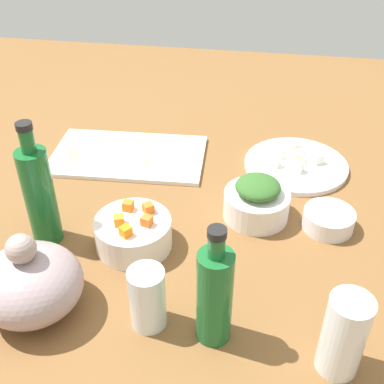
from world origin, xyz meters
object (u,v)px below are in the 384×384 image
(cutting_board, at_px, (128,156))
(bowl_carrots, at_px, (133,233))
(bottle_0, at_px, (39,194))
(drinking_glass_0, at_px, (344,335))
(bottle_1, at_px, (215,294))
(drinking_glass_1, at_px, (147,298))
(bowl_greens, at_px, (256,205))
(bowl_small_side, at_px, (328,220))
(teapot, at_px, (30,283))
(plate_tofu, at_px, (296,165))

(cutting_board, xyz_separation_m, bowl_carrots, (-0.09, 0.30, 0.02))
(bottle_0, relative_size, drinking_glass_0, 1.81)
(bottle_0, bearing_deg, cutting_board, -103.48)
(cutting_board, distance_m, bottle_0, 0.33)
(cutting_board, relative_size, bottle_1, 1.70)
(drinking_glass_0, xyz_separation_m, drinking_glass_1, (0.29, -0.03, -0.01))
(drinking_glass_1, bearing_deg, bowl_carrots, -67.97)
(bowl_greens, distance_m, drinking_glass_1, 0.33)
(bottle_0, height_order, drinking_glass_0, bottle_0)
(bowl_small_side, bearing_deg, bowl_carrots, 17.11)
(drinking_glass_1, bearing_deg, bowl_greens, -116.96)
(bowl_carrots, distance_m, bottle_1, 0.26)
(cutting_board, relative_size, bowl_greens, 2.75)
(cutting_board, xyz_separation_m, teapot, (0.02, 0.47, 0.05))
(cutting_board, height_order, bottle_0, bottle_0)
(drinking_glass_0, bearing_deg, bottle_1, -8.26)
(cutting_board, height_order, teapot, teapot)
(drinking_glass_1, bearing_deg, bottle_0, -34.93)
(teapot, bearing_deg, drinking_glass_0, 176.22)
(bowl_greens, xyz_separation_m, bowl_carrots, (0.22, 0.12, 0.00))
(bottle_1, height_order, drinking_glass_1, bottle_1)
(cutting_board, height_order, bottle_1, bottle_1)
(plate_tofu, distance_m, bowl_greens, 0.21)
(bottle_1, bearing_deg, drinking_glass_0, 171.74)
(cutting_board, bearing_deg, bowl_greens, 150.66)
(bowl_greens, bearing_deg, drinking_glass_0, 112.31)
(bottle_1, distance_m, drinking_glass_0, 0.19)
(plate_tofu, bearing_deg, bowl_small_side, 105.82)
(plate_tofu, xyz_separation_m, bottle_0, (0.47, 0.33, 0.10))
(bottle_0, bearing_deg, bottle_1, 153.07)
(bowl_carrots, height_order, bottle_1, bottle_1)
(bowl_small_side, bearing_deg, plate_tofu, -74.18)
(bowl_greens, height_order, bottle_1, bottle_1)
(bowl_small_side, xyz_separation_m, bottle_0, (0.53, 0.12, 0.08))
(bowl_small_side, relative_size, teapot, 0.55)
(bowl_carrots, xyz_separation_m, drinking_glass_0, (-0.35, 0.20, 0.04))
(plate_tofu, relative_size, drinking_glass_1, 2.19)
(drinking_glass_1, bearing_deg, teapot, 0.75)
(cutting_board, distance_m, bowl_carrots, 0.32)
(drinking_glass_0, bearing_deg, teapot, -3.78)
(plate_tofu, height_order, bowl_small_side, bowl_small_side)
(bowl_small_side, relative_size, bottle_0, 0.40)
(bowl_carrots, xyz_separation_m, teapot, (0.12, 0.17, 0.03))
(bowl_greens, height_order, teapot, teapot)
(bottle_0, distance_m, drinking_glass_1, 0.29)
(bottle_1, bearing_deg, plate_tofu, -104.55)
(bowl_greens, distance_m, bottle_0, 0.42)
(teapot, xyz_separation_m, bottle_0, (0.05, -0.17, 0.04))
(bowl_small_side, bearing_deg, cutting_board, -22.60)
(bowl_greens, bearing_deg, bowl_carrots, 29.54)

